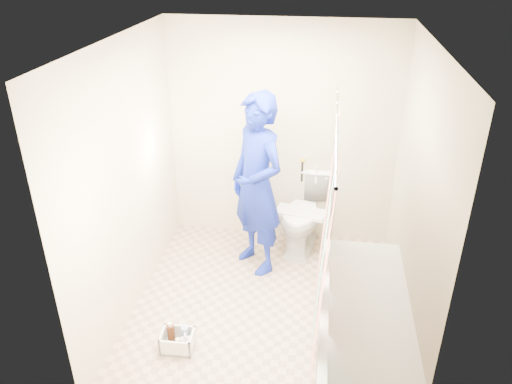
# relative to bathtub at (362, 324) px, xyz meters

# --- Properties ---
(floor) EXTENTS (2.60, 2.60, 0.00)m
(floor) POSITION_rel_bathtub_xyz_m (-0.85, 0.43, -0.27)
(floor) COLOR tan
(floor) RESTS_ON ground
(ceiling) EXTENTS (2.40, 2.60, 0.02)m
(ceiling) POSITION_rel_bathtub_xyz_m (-0.85, 0.43, 2.13)
(ceiling) COLOR silver
(ceiling) RESTS_ON wall_back
(wall_back) EXTENTS (2.40, 0.02, 2.40)m
(wall_back) POSITION_rel_bathtub_xyz_m (-0.85, 1.73, 0.93)
(wall_back) COLOR #C2BA95
(wall_back) RESTS_ON ground
(wall_front) EXTENTS (2.40, 0.02, 2.40)m
(wall_front) POSITION_rel_bathtub_xyz_m (-0.85, -0.88, 0.93)
(wall_front) COLOR #C2BA95
(wall_front) RESTS_ON ground
(wall_left) EXTENTS (0.02, 2.60, 2.40)m
(wall_left) POSITION_rel_bathtub_xyz_m (-2.05, 0.43, 0.93)
(wall_left) COLOR #C2BA95
(wall_left) RESTS_ON ground
(wall_right) EXTENTS (0.02, 2.60, 2.40)m
(wall_right) POSITION_rel_bathtub_xyz_m (0.35, 0.43, 0.93)
(wall_right) COLOR #C2BA95
(wall_right) RESTS_ON ground
(bathtub) EXTENTS (0.70, 1.75, 0.50)m
(bathtub) POSITION_rel_bathtub_xyz_m (0.00, 0.00, 0.00)
(bathtub) COLOR white
(bathtub) RESTS_ON ground
(curtain_rod) EXTENTS (0.02, 1.90, 0.02)m
(curtain_rod) POSITION_rel_bathtub_xyz_m (-0.33, 0.00, 1.68)
(curtain_rod) COLOR silver
(curtain_rod) RESTS_ON wall_back
(shower_curtain) EXTENTS (0.06, 1.75, 1.80)m
(shower_curtain) POSITION_rel_bathtub_xyz_m (-0.33, 0.00, 0.75)
(shower_curtain) COLOR white
(shower_curtain) RESTS_ON curtain_rod
(toilet) EXTENTS (0.61, 0.89, 0.84)m
(toilet) POSITION_rel_bathtub_xyz_m (-0.58, 1.51, 0.15)
(toilet) COLOR white
(toilet) RESTS_ON ground
(tank_lid) EXTENTS (0.55, 0.31, 0.04)m
(tank_lid) POSITION_rel_bathtub_xyz_m (-0.60, 1.37, 0.22)
(tank_lid) COLOR white
(tank_lid) RESTS_ON toilet
(tank_internals) EXTENTS (0.20, 0.08, 0.27)m
(tank_internals) POSITION_rel_bathtub_xyz_m (-0.58, 1.73, 0.56)
(tank_internals) COLOR black
(tank_internals) RESTS_ON toilet
(plumber) EXTENTS (0.79, 0.79, 1.84)m
(plumber) POSITION_rel_bathtub_xyz_m (-1.02, 1.08, 0.65)
(plumber) COLOR #0E108C
(plumber) RESTS_ON ground
(cleaning_caddy) EXTENTS (0.27, 0.22, 0.20)m
(cleaning_caddy) POSITION_rel_bathtub_xyz_m (-1.49, -0.21, -0.19)
(cleaning_caddy) COLOR silver
(cleaning_caddy) RESTS_ON ground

